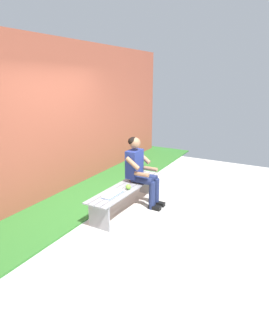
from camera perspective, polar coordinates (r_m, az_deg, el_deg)
ground_plane at (r=3.85m, az=3.03°, el=-18.14°), size 10.00×7.00×0.04m
grass_strip at (r=5.77m, az=-11.97°, el=-5.34°), size 9.00×1.69×0.03m
brick_wall at (r=5.35m, az=-20.22°, el=8.42°), size 9.50×0.24×2.94m
bench_near at (r=4.98m, az=-1.52°, el=-4.66°), size 1.87×0.48×0.44m
person_seated at (r=5.07m, az=1.17°, el=-0.14°), size 0.50×0.69×1.24m
apple at (r=4.78m, az=-1.26°, el=-3.82°), size 0.09×0.09×0.09m
book_open at (r=4.59m, az=-4.46°, el=-5.25°), size 0.42×0.17×0.02m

